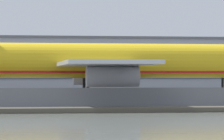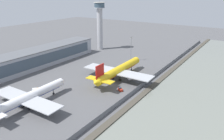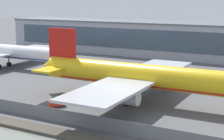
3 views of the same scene
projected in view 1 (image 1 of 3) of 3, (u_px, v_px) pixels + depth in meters
ground_plane at (29, 104)px, 84.39m from camera, size 500.00×500.00×0.00m
shoreline_seawall at (29, 110)px, 64.06m from camera, size 320.00×3.00×0.50m
perimeter_fence at (29, 99)px, 68.53m from camera, size 280.00×0.10×2.36m
cargo_jet_yellow at (104, 62)px, 86.71m from camera, size 50.18×42.98×14.24m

